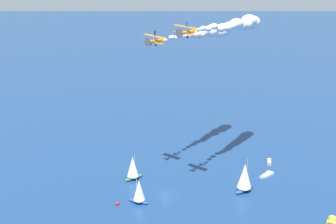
{
  "coord_description": "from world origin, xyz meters",
  "views": [
    {
      "loc": [
        4.47,
        105.59,
        58.6
      ],
      "look_at": [
        -0.59,
        -0.71,
        25.2
      ],
      "focal_mm": 42.86,
      "sensor_mm": 36.0,
      "label": 1
    }
  ],
  "objects_px": {
    "biplane_wingman": "(154,41)",
    "wingwalker_wingman": "(155,33)",
    "sailboat_inshore": "(245,177)",
    "biplane_lead": "(186,32)",
    "motorboat_near_centre": "(266,175)",
    "marker_buoy": "(117,203)",
    "motorboat_offshore": "(269,162)",
    "wingwalker_lead": "(187,23)",
    "sailboat_far_port": "(139,191)",
    "sailboat_trailing": "(133,168)"
  },
  "relations": [
    {
      "from": "sailboat_far_port",
      "to": "wingwalker_lead",
      "type": "xyz_separation_m",
      "value": [
        -12.87,
        -0.07,
        46.3
      ]
    },
    {
      "from": "sailboat_trailing",
      "to": "wingwalker_wingman",
      "type": "xyz_separation_m",
      "value": [
        -7.31,
        3.52,
        42.46
      ]
    },
    {
      "from": "marker_buoy",
      "to": "biplane_wingman",
      "type": "distance_m",
      "value": 46.81
    },
    {
      "from": "marker_buoy",
      "to": "wingwalker_wingman",
      "type": "height_order",
      "value": "wingwalker_wingman"
    },
    {
      "from": "sailboat_far_port",
      "to": "wingwalker_lead",
      "type": "distance_m",
      "value": 48.06
    },
    {
      "from": "motorboat_near_centre",
      "to": "wingwalker_lead",
      "type": "height_order",
      "value": "wingwalker_lead"
    },
    {
      "from": "motorboat_near_centre",
      "to": "sailboat_inshore",
      "type": "xyz_separation_m",
      "value": [
        9.5,
        9.44,
        4.13
      ]
    },
    {
      "from": "sailboat_inshore",
      "to": "marker_buoy",
      "type": "distance_m",
      "value": 38.03
    },
    {
      "from": "motorboat_near_centre",
      "to": "sailboat_inshore",
      "type": "bearing_deg",
      "value": 44.82
    },
    {
      "from": "biplane_lead",
      "to": "biplane_wingman",
      "type": "bearing_deg",
      "value": -55.18
    },
    {
      "from": "sailboat_far_port",
      "to": "marker_buoy",
      "type": "distance_m",
      "value": 6.95
    },
    {
      "from": "sailboat_inshore",
      "to": "biplane_lead",
      "type": "relative_size",
      "value": 1.49
    },
    {
      "from": "wingwalker_wingman",
      "to": "sailboat_far_port",
      "type": "bearing_deg",
      "value": 65.74
    },
    {
      "from": "sailboat_inshore",
      "to": "motorboat_offshore",
      "type": "distance_m",
      "value": 23.83
    },
    {
      "from": "sailboat_inshore",
      "to": "wingwalker_wingman",
      "type": "bearing_deg",
      "value": -12.89
    },
    {
      "from": "sailboat_inshore",
      "to": "motorboat_offshore",
      "type": "relative_size",
      "value": 1.91
    },
    {
      "from": "marker_buoy",
      "to": "biplane_wingman",
      "type": "height_order",
      "value": "biplane_wingman"
    },
    {
      "from": "motorboat_near_centre",
      "to": "motorboat_offshore",
      "type": "xyz_separation_m",
      "value": [
        -3.86,
        -9.85,
        -0.04
      ]
    },
    {
      "from": "motorboat_offshore",
      "to": "marker_buoy",
      "type": "relative_size",
      "value": 2.5
    },
    {
      "from": "biplane_lead",
      "to": "wingwalker_wingman",
      "type": "distance_m",
      "value": 13.53
    },
    {
      "from": "marker_buoy",
      "to": "sailboat_trailing",
      "type": "bearing_deg",
      "value": -103.99
    },
    {
      "from": "marker_buoy",
      "to": "motorboat_offshore",
      "type": "bearing_deg",
      "value": -153.4
    },
    {
      "from": "biplane_wingman",
      "to": "wingwalker_wingman",
      "type": "relative_size",
      "value": 3.78
    },
    {
      "from": "biplane_wingman",
      "to": "wingwalker_lead",
      "type": "bearing_deg",
      "value": 124.99
    },
    {
      "from": "motorboat_offshore",
      "to": "motorboat_near_centre",
      "type": "bearing_deg",
      "value": 68.6
    },
    {
      "from": "sailboat_far_port",
      "to": "sailboat_trailing",
      "type": "distance_m",
      "value": 14.96
    },
    {
      "from": "sailboat_inshore",
      "to": "biplane_wingman",
      "type": "distance_m",
      "value": 47.94
    },
    {
      "from": "motorboat_near_centre",
      "to": "marker_buoy",
      "type": "bearing_deg",
      "value": 18.35
    },
    {
      "from": "sailboat_inshore",
      "to": "sailboat_trailing",
      "type": "xyz_separation_m",
      "value": [
        33.42,
        -9.49,
        -0.64
      ]
    },
    {
      "from": "biplane_lead",
      "to": "biplane_wingman",
      "type": "xyz_separation_m",
      "value": [
        7.8,
        -11.21,
        -3.55
      ]
    },
    {
      "from": "biplane_lead",
      "to": "marker_buoy",
      "type": "bearing_deg",
      "value": 2.99
    },
    {
      "from": "wingwalker_lead",
      "to": "biplane_wingman",
      "type": "height_order",
      "value": "wingwalker_lead"
    },
    {
      "from": "wingwalker_wingman",
      "to": "wingwalker_lead",
      "type": "bearing_deg",
      "value": 124.82
    },
    {
      "from": "motorboat_offshore",
      "to": "marker_buoy",
      "type": "height_order",
      "value": "marker_buoy"
    },
    {
      "from": "wingwalker_lead",
      "to": "motorboat_near_centre",
      "type": "bearing_deg",
      "value": -152.2
    },
    {
      "from": "biplane_lead",
      "to": "wingwalker_wingman",
      "type": "height_order",
      "value": "biplane_lead"
    },
    {
      "from": "sailboat_far_port",
      "to": "sailboat_inshore",
      "type": "height_order",
      "value": "sailboat_inshore"
    },
    {
      "from": "wingwalker_wingman",
      "to": "motorboat_offshore",
      "type": "bearing_deg",
      "value": -161.36
    },
    {
      "from": "biplane_lead",
      "to": "wingwalker_wingman",
      "type": "relative_size",
      "value": 3.78
    },
    {
      "from": "wingwalker_lead",
      "to": "wingwalker_wingman",
      "type": "height_order",
      "value": "wingwalker_lead"
    },
    {
      "from": "sailboat_trailing",
      "to": "marker_buoy",
      "type": "relative_size",
      "value": 4.1
    },
    {
      "from": "wingwalker_lead",
      "to": "wingwalker_wingman",
      "type": "xyz_separation_m",
      "value": [
        7.79,
        -11.21,
        -3.51
      ]
    },
    {
      "from": "marker_buoy",
      "to": "biplane_lead",
      "type": "distance_m",
      "value": 50.99
    },
    {
      "from": "sailboat_far_port",
      "to": "biplane_lead",
      "type": "relative_size",
      "value": 1.18
    },
    {
      "from": "sailboat_far_port",
      "to": "motorboat_near_centre",
      "type": "bearing_deg",
      "value": -160.09
    },
    {
      "from": "biplane_wingman",
      "to": "wingwalker_wingman",
      "type": "bearing_deg",
      "value": 136.8
    },
    {
      "from": "motorboat_near_centre",
      "to": "wingwalker_wingman",
      "type": "relative_size",
      "value": 3.02
    },
    {
      "from": "motorboat_near_centre",
      "to": "marker_buoy",
      "type": "xyz_separation_m",
      "value": [
        46.81,
        15.53,
        -0.05
      ]
    },
    {
      "from": "sailboat_far_port",
      "to": "biplane_lead",
      "type": "bearing_deg",
      "value": -179.1
    },
    {
      "from": "motorboat_near_centre",
      "to": "sailboat_trailing",
      "type": "distance_m",
      "value": 43.07
    }
  ]
}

